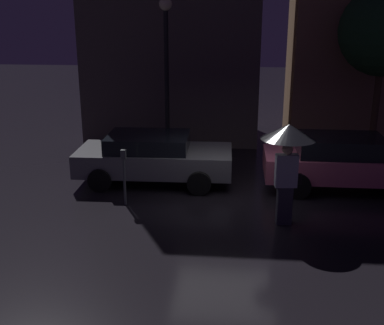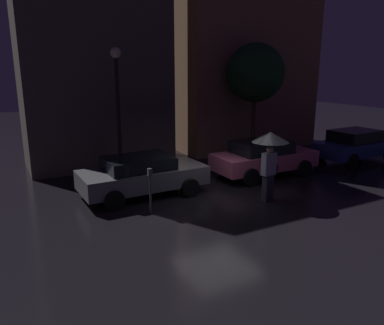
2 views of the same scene
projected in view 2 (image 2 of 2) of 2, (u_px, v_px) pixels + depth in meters
name	position (u px, v px, depth m)	size (l,w,h in m)	color
ground_plane	(217.00, 199.00, 12.16)	(60.00, 60.00, 0.00)	black
building_facade_left	(94.00, 47.00, 15.53)	(6.01, 3.00, 9.96)	#564C47
building_facade_right	(246.00, 59.00, 19.19)	(7.36, 3.00, 9.10)	#8C664C
parked_car_grey	(142.00, 174.00, 12.36)	(4.17, 2.00, 1.32)	slate
parked_car_pink	(264.00, 157.00, 14.57)	(4.15, 1.89, 1.40)	#DB6684
parked_car_blue	(356.00, 145.00, 16.90)	(4.07, 1.90, 1.43)	navy
pedestrian_with_umbrella	(270.00, 146.00, 11.53)	(1.15, 1.15, 2.23)	#383842
parking_meter	(150.00, 186.00, 10.69)	(0.12, 0.10, 1.37)	#4C5154
street_lamp_near	(117.00, 93.00, 13.83)	(0.39, 0.39, 4.85)	black
street_tree	(255.00, 73.00, 16.52)	(2.59, 2.59, 5.21)	#473323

